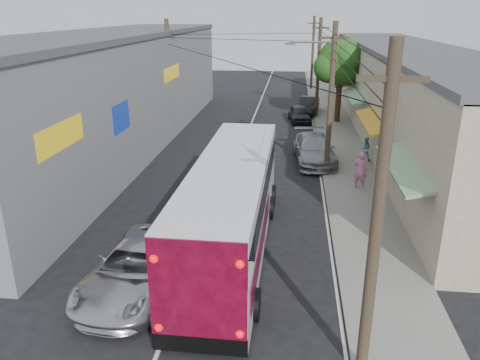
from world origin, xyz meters
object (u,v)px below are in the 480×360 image
Objects in this scene: jeepney at (139,268)px; pedestrian_far at (365,149)px; parked_car_far at (309,106)px; pedestrian_near at (360,170)px; parked_car_mid at (299,114)px; parked_suv at (314,149)px; coach_bus at (232,204)px.

jeepney reaches higher than pedestrian_far.
parked_car_far is 2.32× the size of pedestrian_near.
pedestrian_far is (9.00, 14.62, 0.04)m from jeepney.
parked_car_mid is 0.88× the size of parked_car_far.
parked_car_far is at bearing 84.67° from parked_suv.
pedestrian_far is (3.00, -13.72, 0.11)m from parked_car_far.
jeepney is 28.97m from parked_car_far.
coach_bus reaches higher than pedestrian_far.
parked_suv is at bearing -53.74° from pedestrian_near.
parked_car_far is 18.56m from pedestrian_near.
coach_bus is 8.78m from pedestrian_near.
parked_car_mid is 3.44m from parked_car_far.
pedestrian_far is (3.80, -10.38, 0.17)m from parked_car_mid.
jeepney is at bearing 61.16° from pedestrian_near.
jeepney is at bearing -118.15° from parked_suv.
pedestrian_near is (5.50, 6.80, -0.74)m from coach_bus.
jeepney is 12.80m from pedestrian_near.
parked_car_far is (3.40, 25.24, -1.08)m from coach_bus.
coach_bus is 2.21× the size of parked_suv.
parked_suv is 1.43× the size of parked_car_mid.
parked_car_mid is 15.38m from pedestrian_near.
parked_suv is 14.08m from parked_car_far.
parked_car_mid is at bearing 83.71° from coach_bus.
coach_bus reaches higher than pedestrian_near.
parked_car_far is (6.00, 28.34, -0.07)m from jeepney.
jeepney is 1.30× the size of parked_car_far.
parked_suv is 10.77m from parked_car_mid.
coach_bus is 11.71m from parked_suv.
parked_suv is 3.02m from pedestrian_far.
jeepney is 15.47m from parked_suv.
coach_bus reaches higher than parked_car_mid.
coach_bus is 22.08m from parked_car_mid.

